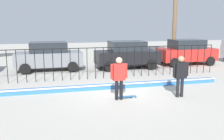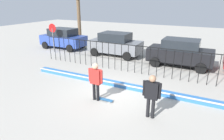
% 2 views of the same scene
% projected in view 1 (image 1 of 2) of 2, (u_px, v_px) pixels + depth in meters
% --- Properties ---
extents(ground_plane, '(60.00, 60.00, 0.00)m').
position_uv_depth(ground_plane, '(120.00, 94.00, 11.57)').
color(ground_plane, '#ADA89E').
extents(bowl_coping_ledge, '(11.00, 0.40, 0.27)m').
position_uv_depth(bowl_coping_ledge, '(114.00, 86.00, 12.49)').
color(bowl_coping_ledge, '#2D6BB7').
rests_on(bowl_coping_ledge, ground).
extents(perimeter_fence, '(14.04, 0.04, 1.78)m').
position_uv_depth(perimeter_fence, '(103.00, 59.00, 14.58)').
color(perimeter_fence, black).
rests_on(perimeter_fence, ground).
extents(skateboarder, '(0.72, 0.27, 1.78)m').
position_uv_depth(skateboarder, '(119.00, 74.00, 10.49)').
color(skateboarder, black).
rests_on(skateboarder, ground).
extents(skateboard, '(0.80, 0.20, 0.07)m').
position_uv_depth(skateboard, '(127.00, 97.00, 10.88)').
color(skateboard, '#26598C').
rests_on(skateboard, ground).
extents(camera_operator, '(0.72, 0.27, 1.78)m').
position_uv_depth(camera_operator, '(181.00, 73.00, 10.89)').
color(camera_operator, black).
rests_on(camera_operator, ground).
extents(parked_car_gray, '(4.30, 2.12, 1.90)m').
position_uv_depth(parked_car_gray, '(49.00, 56.00, 16.96)').
color(parked_car_gray, slate).
rests_on(parked_car_gray, ground).
extents(parked_car_black, '(4.30, 2.12, 1.90)m').
position_uv_depth(parked_car_black, '(127.00, 55.00, 17.76)').
color(parked_car_black, black).
rests_on(parked_car_black, ground).
extents(parked_car_red, '(4.30, 2.12, 1.90)m').
position_uv_depth(parked_car_red, '(186.00, 52.00, 19.40)').
color(parked_car_red, '#B2231E').
rests_on(parked_car_red, ground).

